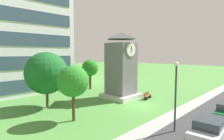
{
  "coord_description": "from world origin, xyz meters",
  "views": [
    {
      "loc": [
        -18.08,
        -12.25,
        6.16
      ],
      "look_at": [
        0.72,
        5.17,
        3.83
      ],
      "focal_mm": 30.32,
      "sensor_mm": 36.0,
      "label": 1
    }
  ],
  "objects_px": {
    "park_bench": "(147,95)",
    "tree_near_tower": "(90,68)",
    "tree_by_building": "(46,73)",
    "street_lamp": "(176,88)",
    "tree_streetside": "(73,81)",
    "clock_tower": "(121,69)",
    "parked_car_silver": "(210,129)"
  },
  "relations": [
    {
      "from": "tree_near_tower",
      "to": "parked_car_silver",
      "type": "relative_size",
      "value": 1.09
    },
    {
      "from": "clock_tower",
      "to": "tree_streetside",
      "type": "distance_m",
      "value": 9.94
    },
    {
      "from": "tree_by_building",
      "to": "parked_car_silver",
      "type": "relative_size",
      "value": 1.36
    },
    {
      "from": "tree_by_building",
      "to": "clock_tower",
      "type": "bearing_deg",
      "value": -19.15
    },
    {
      "from": "tree_by_building",
      "to": "street_lamp",
      "type": "bearing_deg",
      "value": -75.18
    },
    {
      "from": "park_bench",
      "to": "tree_streetside",
      "type": "bearing_deg",
      "value": 177.76
    },
    {
      "from": "park_bench",
      "to": "street_lamp",
      "type": "distance_m",
      "value": 10.93
    },
    {
      "from": "street_lamp",
      "to": "park_bench",
      "type": "bearing_deg",
      "value": 43.92
    },
    {
      "from": "street_lamp",
      "to": "tree_streetside",
      "type": "xyz_separation_m",
      "value": [
        -4.02,
        7.75,
        0.18
      ]
    },
    {
      "from": "clock_tower",
      "to": "parked_car_silver",
      "type": "xyz_separation_m",
      "value": [
        -5.59,
        -12.78,
        -3.07
      ]
    },
    {
      "from": "tree_by_building",
      "to": "tree_near_tower",
      "type": "distance_m",
      "value": 11.66
    },
    {
      "from": "park_bench",
      "to": "parked_car_silver",
      "type": "xyz_separation_m",
      "value": [
        -7.58,
        -9.84,
        0.4
      ]
    },
    {
      "from": "street_lamp",
      "to": "parked_car_silver",
      "type": "bearing_deg",
      "value": -89.94
    },
    {
      "from": "tree_by_building",
      "to": "tree_near_tower",
      "type": "xyz_separation_m",
      "value": [
        10.57,
        4.92,
        -0.35
      ]
    },
    {
      "from": "street_lamp",
      "to": "tree_streetside",
      "type": "height_order",
      "value": "street_lamp"
    },
    {
      "from": "street_lamp",
      "to": "tree_near_tower",
      "type": "bearing_deg",
      "value": 69.05
    },
    {
      "from": "clock_tower",
      "to": "parked_car_silver",
      "type": "height_order",
      "value": "clock_tower"
    },
    {
      "from": "clock_tower",
      "to": "park_bench",
      "type": "relative_size",
      "value": 4.79
    },
    {
      "from": "tree_near_tower",
      "to": "street_lamp",
      "type": "bearing_deg",
      "value": -110.95
    },
    {
      "from": "tree_streetside",
      "to": "tree_by_building",
      "type": "distance_m",
      "value": 5.69
    },
    {
      "from": "tree_streetside",
      "to": "parked_car_silver",
      "type": "height_order",
      "value": "tree_streetside"
    },
    {
      "from": "tree_by_building",
      "to": "tree_streetside",
      "type": "bearing_deg",
      "value": -94.8
    },
    {
      "from": "street_lamp",
      "to": "parked_car_silver",
      "type": "relative_size",
      "value": 1.19
    },
    {
      "from": "clock_tower",
      "to": "street_lamp",
      "type": "height_order",
      "value": "clock_tower"
    },
    {
      "from": "tree_near_tower",
      "to": "tree_streetside",
      "type": "bearing_deg",
      "value": -136.23
    },
    {
      "from": "park_bench",
      "to": "tree_streetside",
      "type": "height_order",
      "value": "tree_streetside"
    },
    {
      "from": "street_lamp",
      "to": "clock_tower",
      "type": "bearing_deg",
      "value": 61.34
    },
    {
      "from": "park_bench",
      "to": "tree_near_tower",
      "type": "xyz_separation_m",
      "value": [
        -0.56,
        11.03,
        3.1
      ]
    },
    {
      "from": "street_lamp",
      "to": "tree_by_building",
      "type": "height_order",
      "value": "tree_by_building"
    },
    {
      "from": "park_bench",
      "to": "street_lamp",
      "type": "relative_size",
      "value": 0.34
    },
    {
      "from": "tree_near_tower",
      "to": "parked_car_silver",
      "type": "bearing_deg",
      "value": -108.58
    },
    {
      "from": "park_bench",
      "to": "tree_near_tower",
      "type": "height_order",
      "value": "tree_near_tower"
    }
  ]
}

